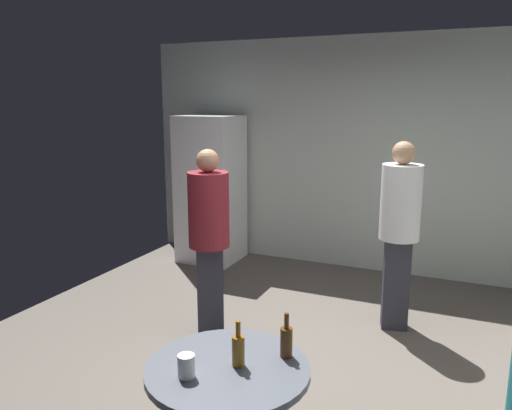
# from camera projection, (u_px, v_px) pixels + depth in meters

# --- Properties ---
(ground_plane) EXTENTS (5.20, 5.20, 0.10)m
(ground_plane) POSITION_uv_depth(u_px,v_px,m) (272.00, 377.00, 3.76)
(ground_plane) COLOR #5B544C
(wall_back) EXTENTS (5.32, 0.06, 2.70)m
(wall_back) POSITION_uv_depth(u_px,v_px,m) (358.00, 156.00, 5.82)
(wall_back) COLOR beige
(wall_back) RESTS_ON ground_plane
(refrigerator) EXTENTS (0.70, 0.68, 1.80)m
(refrigerator) POSITION_uv_depth(u_px,v_px,m) (211.00, 189.00, 6.22)
(refrigerator) COLOR white
(refrigerator) RESTS_ON ground_plane
(foreground_table) EXTENTS (0.80, 0.80, 0.73)m
(foreground_table) POSITION_uv_depth(u_px,v_px,m) (228.00, 386.00, 2.44)
(foreground_table) COLOR #4C515B
(foreground_table) RESTS_ON ground_plane
(beer_bottle_amber) EXTENTS (0.06, 0.06, 0.23)m
(beer_bottle_amber) POSITION_uv_depth(u_px,v_px,m) (238.00, 349.00, 2.41)
(beer_bottle_amber) COLOR #8C5919
(beer_bottle_amber) RESTS_ON foreground_table
(beer_bottle_brown) EXTENTS (0.06, 0.06, 0.23)m
(beer_bottle_brown) POSITION_uv_depth(u_px,v_px,m) (286.00, 341.00, 2.49)
(beer_bottle_brown) COLOR #593314
(beer_bottle_brown) RESTS_ON foreground_table
(plastic_cup_white) EXTENTS (0.08, 0.08, 0.11)m
(plastic_cup_white) POSITION_uv_depth(u_px,v_px,m) (186.00, 366.00, 2.31)
(plastic_cup_white) COLOR white
(plastic_cup_white) RESTS_ON foreground_table
(person_in_maroon_shirt) EXTENTS (0.46, 0.46, 1.60)m
(person_in_maroon_shirt) POSITION_uv_depth(u_px,v_px,m) (209.00, 229.00, 4.16)
(person_in_maroon_shirt) COLOR #2D2D38
(person_in_maroon_shirt) RESTS_ON ground_plane
(person_in_white_shirt) EXTENTS (0.41, 0.41, 1.65)m
(person_in_white_shirt) POSITION_uv_depth(u_px,v_px,m) (400.00, 222.00, 4.28)
(person_in_white_shirt) COLOR #2D2D38
(person_in_white_shirt) RESTS_ON ground_plane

